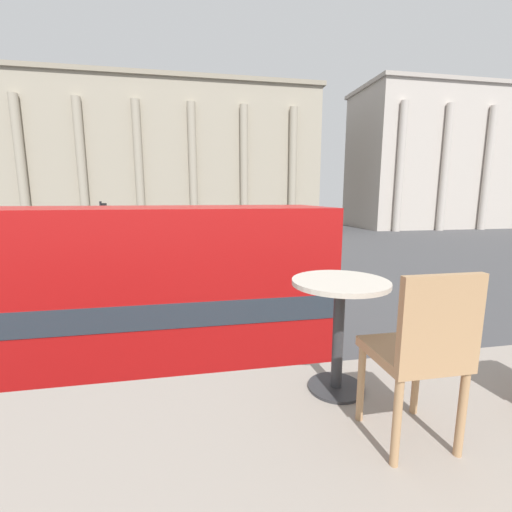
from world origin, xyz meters
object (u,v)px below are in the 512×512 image
at_px(cafe_dining_table, 339,310).
at_px(pedestrian_olive, 316,259).
at_px(traffic_light_near, 51,244).
at_px(traffic_light_mid, 104,229).
at_px(plaza_building_right, 437,160).
at_px(double_decker_bus, 63,304).
at_px(cafe_chair_0, 421,349).
at_px(plaza_building_left, 170,162).
at_px(pedestrian_black, 207,230).
at_px(pedestrian_yellow, 87,291).

distance_m(cafe_dining_table, pedestrian_olive, 17.27).
distance_m(traffic_light_near, traffic_light_mid, 5.69).
height_order(plaza_building_right, traffic_light_near, plaza_building_right).
bearing_deg(traffic_light_mid, double_decker_bus, -80.26).
bearing_deg(pedestrian_olive, plaza_building_right, -8.05).
height_order(plaza_building_right, traffic_light_mid, plaza_building_right).
distance_m(cafe_dining_table, cafe_chair_0, 0.58).
height_order(double_decker_bus, traffic_light_near, double_decker_bus).
bearing_deg(traffic_light_mid, plaza_building_right, 32.78).
height_order(plaza_building_left, traffic_light_near, plaza_building_left).
relative_size(cafe_dining_table, pedestrian_olive, 0.43).
relative_size(double_decker_bus, pedestrian_black, 5.70).
distance_m(plaza_building_right, traffic_light_mid, 47.91).
bearing_deg(pedestrian_yellow, cafe_dining_table, -47.75).
bearing_deg(plaza_building_right, traffic_light_near, -142.23).
bearing_deg(plaza_building_right, pedestrian_olive, -135.90).
xyz_separation_m(plaza_building_right, pedestrian_black, (-33.62, -10.18, -8.50)).
height_order(double_decker_bus, traffic_light_mid, double_decker_bus).
bearing_deg(traffic_light_mid, pedestrian_olive, -8.94).
height_order(cafe_chair_0, pedestrian_yellow, cafe_chair_0).
bearing_deg(plaza_building_left, double_decker_bus, -89.95).
height_order(cafe_dining_table, plaza_building_right, plaza_building_right).
bearing_deg(traffic_light_mid, cafe_dining_table, -72.52).
bearing_deg(double_decker_bus, traffic_light_near, 108.32).
bearing_deg(double_decker_bus, plaza_building_right, 42.46).
relative_size(pedestrian_olive, pedestrian_yellow, 0.99).
bearing_deg(pedestrian_black, plaza_building_left, -9.37).
bearing_deg(traffic_light_near, plaza_building_right, 37.77).
xyz_separation_m(cafe_chair_0, pedestrian_olive, (5.73, 16.54, -2.74)).
relative_size(traffic_light_near, pedestrian_yellow, 2.37).
height_order(plaza_building_left, pedestrian_black, plaza_building_left).
distance_m(pedestrian_black, pedestrian_yellow, 22.66).
height_order(traffic_light_near, traffic_light_mid, traffic_light_mid).
relative_size(cafe_dining_table, traffic_light_mid, 0.17).
relative_size(cafe_dining_table, plaza_building_right, 0.03).
bearing_deg(pedestrian_black, cafe_dining_table, 149.43).
height_order(pedestrian_olive, pedestrian_black, pedestrian_black).
bearing_deg(plaza_building_left, pedestrian_olive, -71.83).
bearing_deg(cafe_chair_0, double_decker_bus, 114.70).
relative_size(cafe_chair_0, traffic_light_mid, 0.22).
relative_size(double_decker_bus, pedestrian_olive, 6.10).
height_order(double_decker_bus, plaza_building_left, plaza_building_left).
relative_size(cafe_dining_table, plaza_building_left, 0.02).
xyz_separation_m(traffic_light_mid, pedestrian_black, (6.25, 15.49, -1.65)).
bearing_deg(pedestrian_yellow, traffic_light_mid, 116.07).
relative_size(double_decker_bus, traffic_light_mid, 2.49).
xyz_separation_m(traffic_light_near, traffic_light_mid, (0.57, 5.67, 0.06)).
xyz_separation_m(cafe_dining_table, pedestrian_olive, (5.90, 15.99, -2.76)).
xyz_separation_m(cafe_chair_0, pedestrian_black, (0.47, 33.84, -2.67)).
relative_size(plaza_building_left, plaza_building_right, 1.50).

